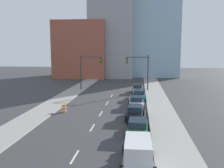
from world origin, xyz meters
name	(u,v)px	position (x,y,z in m)	size (l,w,h in m)	color
sidewalk_left	(85,84)	(-7.49, 45.48, 0.08)	(3.45, 90.96, 0.16)	gray
sidewalk_right	(152,85)	(7.49, 45.48, 0.08)	(3.45, 90.96, 0.16)	gray
lane_stripe_at_7m	(75,157)	(0.00, 7.45, 0.00)	(0.16, 2.40, 0.01)	beige
lane_stripe_at_14m	(92,128)	(0.00, 14.39, 0.00)	(0.16, 2.40, 0.01)	beige
lane_stripe_at_20m	(101,114)	(0.00, 19.95, 0.00)	(0.16, 2.40, 0.01)	beige
lane_stripe_at_26m	(107,103)	(0.00, 26.00, 0.00)	(0.16, 2.40, 0.01)	beige
lane_stripe_at_32m	(112,96)	(0.00, 31.92, 0.00)	(0.16, 2.40, 0.01)	beige
building_brick_left	(84,50)	(-11.42, 61.78, 7.72)	(14.00, 16.00, 15.43)	#9E513D
building_office_center	(114,34)	(-3.16, 65.78, 12.41)	(12.00, 20.00, 24.82)	#99999E
building_glass_right	(155,20)	(9.18, 69.78, 16.85)	(13.00, 20.00, 33.70)	#99B7CC
traffic_signal_left	(86,68)	(-5.56, 37.79, 4.37)	(4.26, 0.35, 6.79)	#38383D
traffic_signal_right	(142,68)	(5.12, 37.79, 4.37)	(4.26, 0.35, 6.79)	#38383D
traffic_barrel	(64,109)	(-4.71, 20.17, 0.47)	(0.56, 0.56, 0.95)	orange
box_truck_gray	(138,153)	(4.63, 6.58, 0.90)	(2.36, 5.46, 1.88)	slate
sedan_green	(138,128)	(4.56, 12.77, 0.67)	(2.20, 4.62, 1.45)	#1E6033
sedan_black	(135,113)	(4.24, 18.23, 0.69)	(2.20, 4.86, 1.52)	black
sedan_white	(136,102)	(4.28, 24.18, 0.67)	(2.27, 4.66, 1.46)	silver
sedan_teal	(139,95)	(4.63, 29.60, 0.67)	(2.15, 4.72, 1.48)	#196B75
sedan_tan	(138,89)	(4.40, 35.76, 0.69)	(2.07, 4.25, 1.53)	tan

